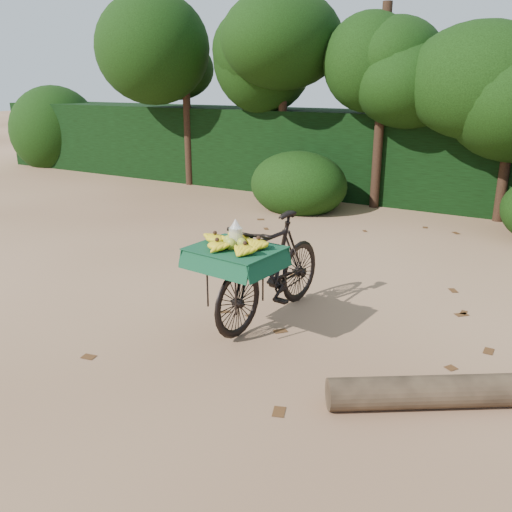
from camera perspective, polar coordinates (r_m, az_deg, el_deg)
The scene contains 6 objects.
ground at distance 5.83m, azimuth 12.05°, elevation -7.00°, with size 80.00×80.00×0.00m, color tan.
vendor_bicycle at distance 5.63m, azimuth 1.47°, elevation -1.23°, with size 0.86×1.91×1.12m.
hedge_backdrop at distance 11.57m, azimuth 22.77°, elevation 9.06°, with size 26.00×1.80×1.80m, color black.
tree_row at distance 10.80m, azimuth 19.32°, elevation 14.79°, with size 14.50×2.00×4.00m, color black, non-canonical shape.
bush_clumps at distance 9.62m, azimuth 23.54°, elevation 4.67°, with size 8.80×1.70×0.90m, color black, non-canonical shape.
leaf_litter at distance 6.40m, azimuth 13.97°, elevation -4.77°, with size 7.00×7.30×0.01m, color #4B2C14, non-canonical shape.
Camera 1 is at (1.59, -5.05, 2.42)m, focal length 38.00 mm.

